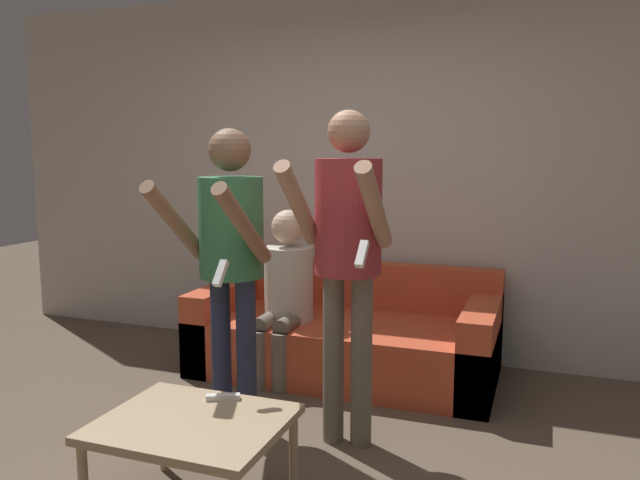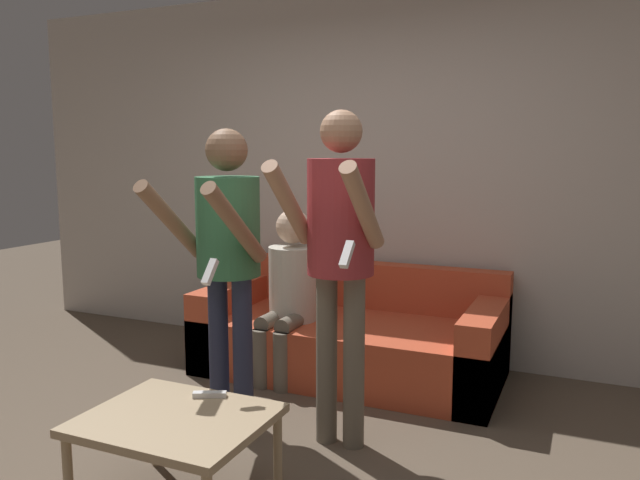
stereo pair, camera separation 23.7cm
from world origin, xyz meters
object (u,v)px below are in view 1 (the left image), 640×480
person_standing_left (230,243)px  couch (346,337)px  person_standing_right (347,240)px  person_seated (286,287)px  remote_on_table (223,397)px  coffee_table (193,430)px

person_standing_left → couch: bearing=72.3°
couch → person_standing_right: 1.37m
person_seated → remote_on_table: 1.45m
couch → person_standing_right: (0.33, -1.03, 0.83)m
couch → person_standing_left: (-0.33, -1.04, 0.78)m
couch → coffee_table: couch is taller
couch → coffee_table: 1.87m
couch → person_seated: (-0.35, -0.23, 0.37)m
couch → remote_on_table: (-0.05, -1.63, 0.19)m
couch → person_standing_right: size_ratio=1.17×
person_standing_right → coffee_table: person_standing_right is taller
person_standing_left → remote_on_table: person_standing_left is taller
person_standing_left → coffee_table: bearing=-72.6°
person_standing_left → person_standing_right: person_standing_right is taller
person_seated → coffee_table: (0.28, -1.64, -0.24)m
person_standing_left → person_seated: size_ratio=1.45×
person_standing_right → coffee_table: size_ratio=2.28×
coffee_table → person_seated: bearing=99.9°
coffee_table → couch: bearing=87.8°
person_standing_left → person_seated: person_standing_left is taller
person_standing_right → person_seated: 1.15m
coffee_table → remote_on_table: 0.24m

